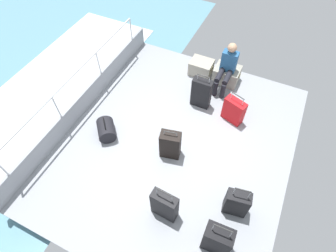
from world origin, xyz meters
name	(u,v)px	position (x,y,z in m)	size (l,w,h in m)	color
ground_plane	(176,143)	(0.00, 0.00, -0.03)	(4.40, 5.20, 0.06)	gray
gunwale_port	(85,100)	(-2.17, 0.00, 0.23)	(0.06, 5.20, 0.45)	gray
railing_port	(78,81)	(-2.17, 0.00, 0.78)	(0.04, 4.20, 1.02)	silver
sea_wake	(43,98)	(-3.60, 0.00, -0.34)	(12.00, 12.00, 0.01)	#598C9E
cargo_crate_0	(201,67)	(-0.30, 2.12, 0.18)	(0.56, 0.42, 0.36)	#9E9989
cargo_crate_1	(227,75)	(0.34, 2.12, 0.20)	(0.61, 0.47, 0.39)	gray
passenger_seated	(227,67)	(0.34, 1.94, 0.57)	(0.34, 0.66, 1.09)	#26598C
suitcase_0	(201,93)	(0.06, 1.15, 0.36)	(0.42, 0.20, 0.85)	black
suitcase_1	(217,239)	(1.35, -1.54, 0.34)	(0.43, 0.27, 0.90)	black
suitcase_2	(236,203)	(1.45, -0.85, 0.29)	(0.41, 0.26, 0.81)	black
suitcase_3	(170,145)	(0.00, -0.30, 0.31)	(0.42, 0.31, 0.72)	black
suitcase_4	(165,205)	(0.41, -1.40, 0.33)	(0.44, 0.21, 0.85)	black
suitcase_5	(234,110)	(0.82, 1.04, 0.28)	(0.49, 0.33, 0.73)	red
duffel_bag	(106,129)	(-1.36, -0.44, 0.18)	(0.56, 0.57, 0.50)	black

